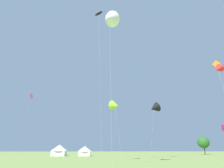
% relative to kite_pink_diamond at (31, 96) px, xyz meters
% --- Properties ---
extents(kite_pink_diamond, '(2.05, 2.82, 20.88)m').
position_rel_kite_pink_diamond_xyz_m(kite_pink_diamond, '(0.00, 0.00, 0.00)').
color(kite_pink_diamond, pink).
rests_on(kite_pink_diamond, ground).
extents(kite_white_delta, '(3.86, 4.04, 22.75)m').
position_rel_kite_pink_diamond_xyz_m(kite_white_delta, '(25.67, -39.12, 1.76)').
color(kite_white_delta, white).
rests_on(kite_white_delta, ground).
extents(kite_black_delta, '(4.24, 3.40, 13.93)m').
position_rel_kite_pink_diamond_xyz_m(kite_black_delta, '(38.64, -15.01, -7.01)').
color(kite_black_delta, black).
rests_on(kite_black_delta, ground).
extents(kite_red_delta, '(2.33, 3.26, 18.53)m').
position_rel_kite_pink_diamond_xyz_m(kite_red_delta, '(48.27, -29.50, -1.93)').
color(kite_red_delta, red).
rests_on(kite_red_delta, ground).
extents(kite_orange_diamond, '(1.79, 2.92, 24.10)m').
position_rel_kite_pink_diamond_xyz_m(kite_orange_diamond, '(54.45, -20.62, 3.17)').
color(kite_orange_diamond, orange).
rests_on(kite_orange_diamond, ground).
extents(kite_lime_delta, '(2.89, 3.45, 11.53)m').
position_rel_kite_pink_diamond_xyz_m(kite_lime_delta, '(27.37, -25.94, -8.97)').
color(kite_lime_delta, '#99DB2D').
rests_on(kite_lime_delta, ground).
extents(kite_black_parafoil, '(2.23, 2.22, 29.73)m').
position_rel_kite_pink_diamond_xyz_m(kite_black_parafoil, '(23.68, -30.60, 9.87)').
color(kite_black_parafoil, black).
rests_on(kite_black_parafoil, ground).
extents(festival_tent_left, '(5.15, 5.15, 3.35)m').
position_rel_kite_pink_diamond_xyz_m(festival_tent_left, '(11.51, -0.65, -17.49)').
color(festival_tent_left, white).
rests_on(festival_tent_left, ground).
extents(festival_tent_center, '(4.49, 4.49, 2.92)m').
position_rel_kite_pink_diamond_xyz_m(festival_tent_center, '(19.48, -0.65, -17.73)').
color(festival_tent_center, white).
rests_on(festival_tent_center, ground).
extents(tree_distant_left, '(4.66, 4.66, 7.01)m').
position_rel_kite_pink_diamond_xyz_m(tree_distant_left, '(66.51, 14.42, -14.68)').
color(tree_distant_left, brown).
rests_on(tree_distant_left, ground).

